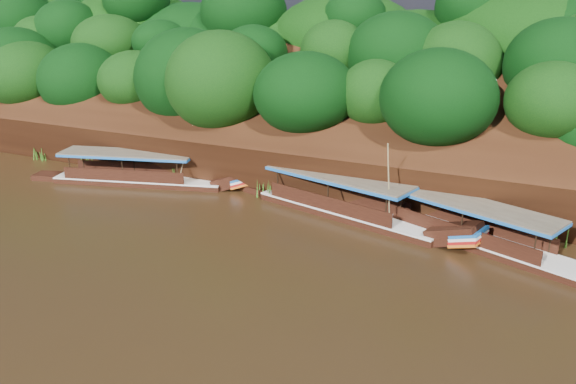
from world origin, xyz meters
name	(u,v)px	position (x,y,z in m)	size (l,w,h in m)	color
ground	(265,266)	(0.00, 0.00, 0.00)	(160.00, 160.00, 0.00)	black
riverbank	(389,138)	(-0.01, 22.73, 1.89)	(120.00, 30.06, 19.40)	black
boat_0	(495,242)	(10.47, 6.99, 0.54)	(14.42, 7.08, 5.51)	black
boat_1	(358,210)	(2.20, 8.28, 0.59)	(15.11, 5.75, 6.06)	black
boat_2	(149,177)	(-14.11, 8.28, 0.54)	(15.09, 6.03, 5.46)	black
reeds	(298,190)	(-2.47, 9.55, 0.84)	(48.53, 2.23, 1.89)	#366D1B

